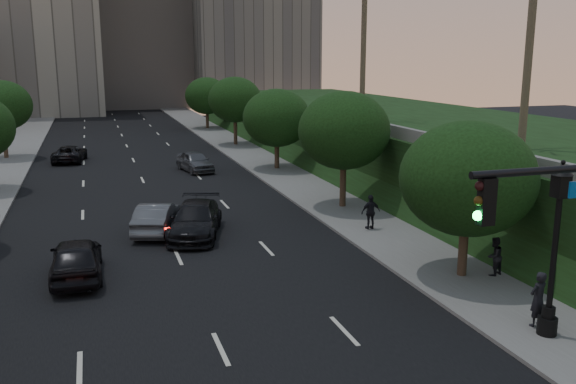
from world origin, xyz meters
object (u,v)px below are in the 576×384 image
object	(u,v)px
sedan_far_left	(70,154)
sedan_near_right	(195,220)
sedan_near_left	(76,258)
pedestrian_a	(538,299)
pedestrian_c	(371,212)
sedan_far_right	(195,161)
street_lamp	(554,258)
pedestrian_b	(494,256)
sedan_mid_left	(157,218)

from	to	relation	value
sedan_far_left	sedan_near_right	size ratio (longest dim) A/B	0.90
sedan_far_left	sedan_near_right	xyz separation A→B (m)	(6.37, -24.83, 0.11)
sedan_near_left	pedestrian_a	world-z (taller)	pedestrian_a
pedestrian_a	pedestrian_c	size ratio (longest dim) A/B	1.04
sedan_near_right	sedan_far_right	xyz separation A→B (m)	(2.85, 17.25, -0.03)
street_lamp	sedan_far_left	distance (m)	42.07
pedestrian_b	pedestrian_c	world-z (taller)	pedestrian_c
pedestrian_b	sedan_mid_left	bearing A→B (deg)	-60.55
sedan_mid_left	sedan_near_right	distance (m)	2.09
sedan_far_left	pedestrian_c	world-z (taller)	pedestrian_c
sedan_far_right	pedestrian_c	distance (m)	20.03
sedan_near_left	sedan_mid_left	size ratio (longest dim) A/B	1.04
pedestrian_c	pedestrian_a	bearing A→B (deg)	87.05
sedan_mid_left	sedan_near_right	bearing A→B (deg)	163.52
sedan_near_left	pedestrian_c	xyz separation A→B (m)	(13.87, 2.39, 0.20)
pedestrian_b	pedestrian_a	bearing A→B (deg)	51.42
sedan_near_right	pedestrian_c	distance (m)	8.66
street_lamp	sedan_far_left	xyz separation A→B (m)	(-14.85, 39.31, -1.94)
sedan_mid_left	pedestrian_b	size ratio (longest dim) A/B	2.99
pedestrian_a	pedestrian_b	xyz separation A→B (m)	(1.58, 4.36, -0.13)
street_lamp	sedan_far_right	size ratio (longest dim) A/B	1.24
sedan_far_right	sedan_mid_left	bearing A→B (deg)	-116.74
sedan_far_left	pedestrian_c	size ratio (longest dim) A/B	2.87
sedan_far_left	street_lamp	bearing A→B (deg)	118.72
sedan_mid_left	pedestrian_c	world-z (taller)	pedestrian_c
street_lamp	sedan_mid_left	size ratio (longest dim) A/B	1.21
street_lamp	pedestrian_b	distance (m)	5.52
sedan_mid_left	pedestrian_a	distance (m)	18.23
sedan_far_right	pedestrian_c	world-z (taller)	pedestrian_c
pedestrian_a	pedestrian_b	bearing A→B (deg)	-122.42
street_lamp	sedan_near_left	distance (m)	17.29
sedan_far_left	sedan_far_right	xyz separation A→B (m)	(9.22, -7.58, 0.08)
sedan_far_left	sedan_far_right	bearing A→B (deg)	148.59
pedestrian_a	sedan_near_left	bearing A→B (deg)	-46.59
sedan_near_right	pedestrian_b	distance (m)	13.91
sedan_near_left	sedan_far_right	xyz separation A→B (m)	(8.28, 21.62, -0.05)
pedestrian_a	sedan_far_right	bearing A→B (deg)	-92.02
sedan_near_left	sedan_far_right	bearing A→B (deg)	-110.14
sedan_near_left	sedan_far_right	size ratio (longest dim) A/B	1.06
sedan_near_right	pedestrian_a	xyz separation A→B (m)	(8.57, -13.87, 0.25)
sedan_far_left	pedestrian_b	xyz separation A→B (m)	(16.53, -34.34, 0.23)
sedan_far_right	street_lamp	bearing A→B (deg)	-90.79
sedan_far_right	pedestrian_c	xyz separation A→B (m)	(5.59, -19.23, 0.25)
sedan_near_left	pedestrian_c	world-z (taller)	pedestrian_c
street_lamp	pedestrian_b	xyz separation A→B (m)	(1.68, 4.97, -1.71)
pedestrian_c	sedan_near_right	bearing A→B (deg)	-16.83
pedestrian_a	pedestrian_b	size ratio (longest dim) A/B	1.17
sedan_near_right	pedestrian_a	size ratio (longest dim) A/B	3.07
sedan_near_left	sedan_near_right	distance (m)	6.97
sedan_near_left	pedestrian_b	xyz separation A→B (m)	(15.59, -5.14, 0.10)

